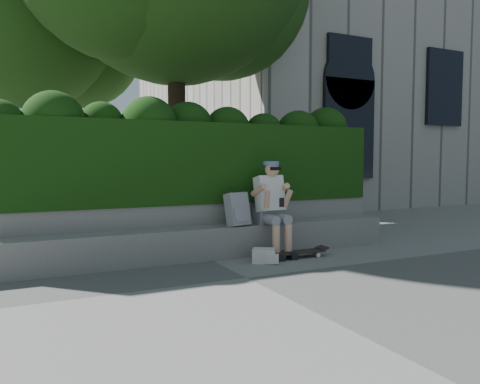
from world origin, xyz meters
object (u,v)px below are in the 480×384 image
skateboard (296,253)px  backpack_plaid (237,209)px  backpack_ground (264,256)px  person (272,204)px

skateboard → backpack_plaid: size_ratio=1.87×
skateboard → backpack_ground: 0.58m
person → skateboard: person is taller
skateboard → backpack_plaid: bearing=148.9°
person → backpack_ground: (-0.37, -0.45, -0.65)m
skateboard → backpack_ground: backpack_ground is taller
person → skateboard: bearing=-62.2°
person → backpack_ground: 0.88m
person → backpack_plaid: person is taller
backpack_ground → person: bearing=83.2°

